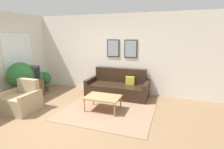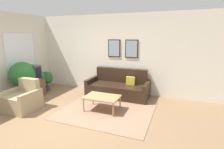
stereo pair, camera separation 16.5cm
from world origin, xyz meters
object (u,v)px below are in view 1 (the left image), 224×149
couch (118,87)px  armchair (22,101)px  coffee_table (103,98)px  potted_plant_tall (21,75)px  tv (29,73)px

couch → armchair: bearing=-135.7°
coffee_table → potted_plant_tall: potted_plant_tall is taller
coffee_table → potted_plant_tall: 2.74m
tv → potted_plant_tall: bearing=-94.1°
couch → tv: 2.94m
armchair → potted_plant_tall: 1.08m
coffee_table → tv: size_ratio=1.37×
couch → coffee_table: bearing=-91.0°
couch → tv: (-2.71, -1.02, 0.50)m
tv → coffee_table: bearing=-5.2°
coffee_table → potted_plant_tall: (-2.71, -0.06, 0.42)m
coffee_table → tv: (-2.68, 0.25, 0.44)m
tv → armchair: tv is taller
couch → armchair: 2.87m
coffee_table → tv: bearing=174.8°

